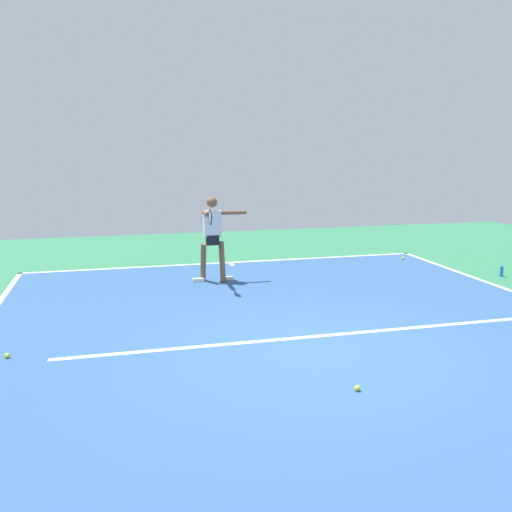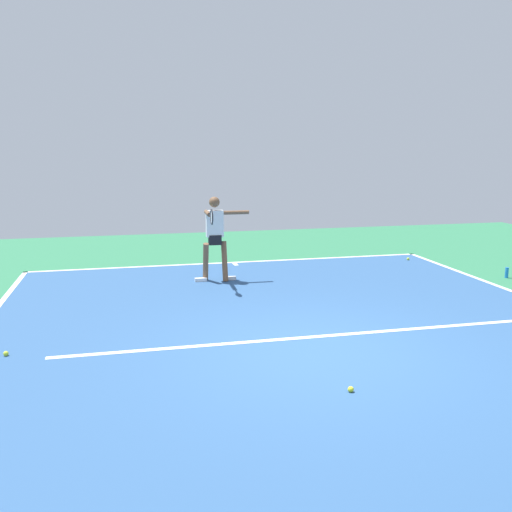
% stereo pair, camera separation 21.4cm
% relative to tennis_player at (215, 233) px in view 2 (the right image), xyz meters
% --- Properties ---
extents(ground_plane, '(21.72, 21.72, 0.00)m').
position_rel_tennis_player_xyz_m(ground_plane, '(-0.70, 4.23, -0.98)').
color(ground_plane, '#2D754C').
extents(court_surface, '(9.31, 12.04, 0.00)m').
position_rel_tennis_player_xyz_m(court_surface, '(-0.70, 4.23, -0.98)').
color(court_surface, '#2D5484').
rests_on(court_surface, ground_plane).
extents(court_line_baseline_near, '(9.31, 0.10, 0.01)m').
position_rel_tennis_player_xyz_m(court_line_baseline_near, '(-0.70, -1.74, -0.98)').
color(court_line_baseline_near, white).
rests_on(court_line_baseline_near, ground_plane).
extents(court_line_service, '(6.98, 0.10, 0.01)m').
position_rel_tennis_player_xyz_m(court_line_service, '(-0.70, 3.67, -0.98)').
color(court_line_service, white).
rests_on(court_line_service, ground_plane).
extents(court_line_centre_mark, '(0.10, 0.30, 0.01)m').
position_rel_tennis_player_xyz_m(court_line_centre_mark, '(-0.70, -1.54, -0.98)').
color(court_line_centre_mark, white).
rests_on(court_line_centre_mark, ground_plane).
extents(tennis_player, '(1.12, 1.19, 1.72)m').
position_rel_tennis_player_xyz_m(tennis_player, '(0.00, 0.00, 0.00)').
color(tennis_player, brown).
rests_on(tennis_player, ground_plane).
extents(tennis_ball_far_corner, '(0.07, 0.07, 0.07)m').
position_rel_tennis_player_xyz_m(tennis_ball_far_corner, '(3.30, 3.47, -0.95)').
color(tennis_ball_far_corner, '#CCE033').
rests_on(tennis_ball_far_corner, ground_plane).
extents(tennis_ball_by_baseline, '(0.07, 0.07, 0.07)m').
position_rel_tennis_player_xyz_m(tennis_ball_by_baseline, '(-4.84, -1.06, -0.95)').
color(tennis_ball_by_baseline, '#C6E53D').
rests_on(tennis_ball_by_baseline, ground_plane).
extents(tennis_ball_centre_court, '(0.07, 0.07, 0.07)m').
position_rel_tennis_player_xyz_m(tennis_ball_centre_court, '(-0.63, 5.49, -0.95)').
color(tennis_ball_centre_court, yellow).
rests_on(tennis_ball_centre_court, ground_plane).
extents(water_bottle, '(0.07, 0.07, 0.22)m').
position_rel_tennis_player_xyz_m(water_bottle, '(-5.93, 1.08, -0.87)').
color(water_bottle, blue).
rests_on(water_bottle, ground_plane).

